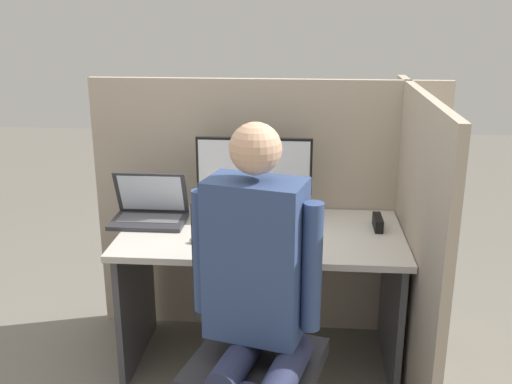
# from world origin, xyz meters

# --- Properties ---
(cubicle_panel_back) EXTENTS (1.82, 0.04, 1.37)m
(cubicle_panel_back) POSITION_xyz_m (0.00, 0.72, 0.69)
(cubicle_panel_back) COLOR tan
(cubicle_panel_back) RESTS_ON ground
(cubicle_panel_right) EXTENTS (0.04, 1.33, 1.37)m
(cubicle_panel_right) POSITION_xyz_m (0.69, 0.28, 0.69)
(cubicle_panel_right) COLOR tan
(cubicle_panel_right) RESTS_ON ground
(desk) EXTENTS (1.32, 0.70, 0.70)m
(desk) POSITION_xyz_m (0.00, 0.35, 0.52)
(desk) COLOR beige
(desk) RESTS_ON ground
(paper_box) EXTENTS (0.31, 0.23, 0.05)m
(paper_box) POSITION_xyz_m (-0.05, 0.54, 0.73)
(paper_box) COLOR white
(paper_box) RESTS_ON desk
(monitor) EXTENTS (0.57, 0.20, 0.36)m
(monitor) POSITION_xyz_m (-0.05, 0.54, 0.94)
(monitor) COLOR black
(monitor) RESTS_ON paper_box
(laptop) EXTENTS (0.36, 0.24, 0.24)m
(laptop) POSITION_xyz_m (-0.56, 0.44, 0.75)
(laptop) COLOR #2D2D33
(laptop) RESTS_ON desk
(mouse) EXTENTS (0.07, 0.04, 0.03)m
(mouse) POSITION_xyz_m (-0.28, 0.18, 0.72)
(mouse) COLOR gray
(mouse) RESTS_ON desk
(stapler) EXTENTS (0.04, 0.15, 0.06)m
(stapler) POSITION_xyz_m (0.55, 0.43, 0.73)
(stapler) COLOR black
(stapler) RESTS_ON desk
(carrot_toy) EXTENTS (0.05, 0.13, 0.05)m
(carrot_toy) POSITION_xyz_m (0.10, 0.17, 0.73)
(carrot_toy) COLOR orange
(carrot_toy) RESTS_ON desk
(office_chair) EXTENTS (0.56, 0.61, 0.97)m
(office_chair) POSITION_xyz_m (0.00, -0.25, 0.50)
(office_chair) COLOR #2D2D33
(office_chair) RESTS_ON ground
(person) EXTENTS (0.47, 0.50, 1.36)m
(person) POSITION_xyz_m (0.04, -0.40, 0.78)
(person) COLOR #282D4C
(person) RESTS_ON ground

